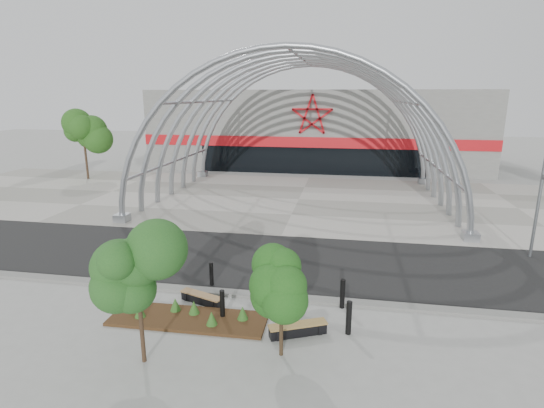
{
  "coord_description": "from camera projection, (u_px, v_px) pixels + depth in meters",
  "views": [
    {
      "loc": [
        3.31,
        -14.84,
        7.55
      ],
      "look_at": [
        0.0,
        4.0,
        2.6
      ],
      "focal_mm": 28.0,
      "sensor_mm": 36.0,
      "label": 1
    }
  ],
  "objects": [
    {
      "name": "arena_building",
      "position": [
        317.0,
        127.0,
        47.49
      ],
      "size": [
        34.0,
        15.24,
        8.0
      ],
      "color": "slate",
      "rests_on": "ground"
    },
    {
      "name": "bollard_2",
      "position": [
        222.0,
        305.0,
        14.6
      ],
      "size": [
        0.17,
        0.17,
        1.07
      ],
      "primitive_type": "cylinder",
      "color": "black",
      "rests_on": "ground"
    },
    {
      "name": "bollard_1",
      "position": [
        211.0,
        274.0,
        17.17
      ],
      "size": [
        0.16,
        0.16,
        1.0
      ],
      "primitive_type": "cylinder",
      "color": "black",
      "rests_on": "ground"
    },
    {
      "name": "street_tree_0",
      "position": [
        137.0,
        272.0,
        11.68
      ],
      "size": [
        1.71,
        1.71,
        3.9
      ],
      "color": "#2F2013",
      "rests_on": "ground"
    },
    {
      "name": "forecourt",
      "position": [
        299.0,
        199.0,
        31.37
      ],
      "size": [
        60.0,
        17.0,
        0.04
      ],
      "primitive_type": "cube",
      "color": "gray",
      "rests_on": "ground"
    },
    {
      "name": "ground",
      "position": [
        254.0,
        293.0,
        16.6
      ],
      "size": [
        140.0,
        140.0,
        0.0
      ],
      "primitive_type": "plane",
      "color": "#979792",
      "rests_on": "ground"
    },
    {
      "name": "road",
      "position": [
        270.0,
        260.0,
        19.94
      ],
      "size": [
        140.0,
        7.0,
        0.02
      ],
      "primitive_type": "cube",
      "color": "black",
      "rests_on": "ground"
    },
    {
      "name": "signal_pole",
      "position": [
        538.0,
        203.0,
        19.68
      ],
      "size": [
        0.14,
        0.72,
        5.1
      ],
      "color": "slate",
      "rests_on": "ground"
    },
    {
      "name": "bollard_0",
      "position": [
        119.0,
        269.0,
        17.65
      ],
      "size": [
        0.16,
        0.16,
        1.03
      ],
      "primitive_type": "cylinder",
      "color": "black",
      "rests_on": "ground"
    },
    {
      "name": "bollard_3",
      "position": [
        349.0,
        318.0,
        13.66
      ],
      "size": [
        0.18,
        0.18,
        1.15
      ],
      "primitive_type": "cylinder",
      "color": "black",
      "rests_on": "ground"
    },
    {
      "name": "bench_1",
      "position": [
        298.0,
        330.0,
        13.68
      ],
      "size": [
        1.92,
        1.17,
        0.4
      ],
      "color": "black",
      "rests_on": "ground"
    },
    {
      "name": "bench_0",
      "position": [
        202.0,
        299.0,
        15.79
      ],
      "size": [
        1.77,
        0.96,
        0.37
      ],
      "color": "black",
      "rests_on": "ground"
    },
    {
      "name": "street_tree_1",
      "position": [
        282.0,
        280.0,
        12.07
      ],
      "size": [
        1.43,
        1.43,
        3.39
      ],
      "color": "black",
      "rests_on": "ground"
    },
    {
      "name": "kerb",
      "position": [
        253.0,
        295.0,
        16.35
      ],
      "size": [
        60.0,
        0.5,
        0.12
      ],
      "primitive_type": "cube",
      "color": "slate",
      "rests_on": "ground"
    },
    {
      "name": "bg_tree_0",
      "position": [
        83.0,
        128.0,
        37.86
      ],
      "size": [
        3.0,
        3.0,
        6.45
      ],
      "color": "#2E2015",
      "rests_on": "ground"
    },
    {
      "name": "vault_canopy",
      "position": [
        299.0,
        199.0,
        31.38
      ],
      "size": [
        20.8,
        15.8,
        20.36
      ],
      "color": "#9CA0A6",
      "rests_on": "ground"
    },
    {
      "name": "planting_bed",
      "position": [
        187.0,
        316.0,
        14.63
      ],
      "size": [
        5.43,
        1.74,
        0.57
      ],
      "color": "#322211",
      "rests_on": "ground"
    },
    {
      "name": "bollard_4",
      "position": [
        342.0,
        294.0,
        15.36
      ],
      "size": [
        0.18,
        0.18,
        1.11
      ],
      "primitive_type": "cylinder",
      "color": "black",
      "rests_on": "ground"
    }
  ]
}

